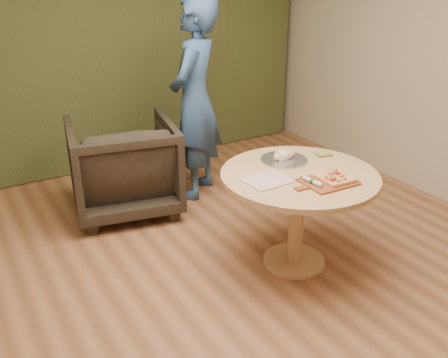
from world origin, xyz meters
TOP-DOWN VIEW (x-y plane):
  - room_shell at (0.00, 0.00)m, footprint 5.04×6.04m
  - curtain at (0.00, 2.90)m, footprint 4.80×0.14m
  - pedestal_table at (0.57, 0.25)m, footprint 1.13×1.13m
  - pizza_paddle at (0.63, 0.02)m, footprint 0.45×0.29m
  - flatbread_pizza at (0.69, 0.01)m, footprint 0.23×0.23m
  - cutlery_roll at (0.51, 0.04)m, footprint 0.05×0.20m
  - newspaper at (0.29, 0.25)m, footprint 0.31×0.27m
  - serving_tray at (0.62, 0.50)m, footprint 0.36×0.36m
  - bread_roll at (0.61, 0.50)m, footprint 0.19×0.09m
  - green_packet at (0.95, 0.43)m, footprint 0.14×0.12m
  - armchair at (-0.21, 1.76)m, footprint 1.07×1.02m
  - person_standing at (0.53, 1.76)m, footprint 0.81×0.80m

SIDE VIEW (x-z plane):
  - armchair at x=-0.21m, z-range 0.00..0.94m
  - pedestal_table at x=0.57m, z-range 0.23..0.98m
  - newspaper at x=0.29m, z-range 0.75..0.76m
  - serving_tray at x=0.62m, z-range 0.75..0.77m
  - pizza_paddle at x=0.63m, z-range 0.75..0.77m
  - green_packet at x=0.95m, z-range 0.75..0.77m
  - flatbread_pizza at x=0.69m, z-range 0.76..0.80m
  - cutlery_roll at x=0.51m, z-range 0.76..0.80m
  - bread_roll at x=0.61m, z-range 0.75..0.84m
  - person_standing at x=0.53m, z-range 0.00..1.88m
  - room_shell at x=0.00m, z-range -0.02..2.82m
  - curtain at x=0.00m, z-range 0.01..2.79m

